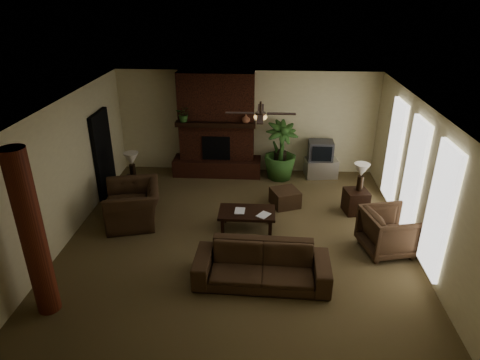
# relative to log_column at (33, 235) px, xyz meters

# --- Properties ---
(room_shell) EXTENTS (7.00, 7.00, 7.00)m
(room_shell) POSITION_rel_log_column_xyz_m (2.95, 2.40, 0.00)
(room_shell) COLOR brown
(room_shell) RESTS_ON ground
(fireplace) EXTENTS (2.40, 0.70, 2.80)m
(fireplace) POSITION_rel_log_column_xyz_m (2.15, 5.62, -0.24)
(fireplace) COLOR #451F12
(fireplace) RESTS_ON ground
(windows) EXTENTS (0.08, 3.65, 2.35)m
(windows) POSITION_rel_log_column_xyz_m (6.40, 2.60, -0.05)
(windows) COLOR white
(windows) RESTS_ON ground
(log_column) EXTENTS (0.36, 0.36, 2.80)m
(log_column) POSITION_rel_log_column_xyz_m (0.00, 0.00, 0.00)
(log_column) COLOR maroon
(log_column) RESTS_ON ground
(doorway) EXTENTS (0.10, 1.00, 2.10)m
(doorway) POSITION_rel_log_column_xyz_m (-0.49, 4.20, -0.35)
(doorway) COLOR black
(doorway) RESTS_ON ground
(ceiling_fan) EXTENTS (1.35, 1.35, 0.37)m
(ceiling_fan) POSITION_rel_log_column_xyz_m (3.35, 2.70, 1.13)
(ceiling_fan) COLOR black
(ceiling_fan) RESTS_ON ceiling
(sofa) EXTENTS (2.39, 0.77, 0.93)m
(sofa) POSITION_rel_log_column_xyz_m (3.45, 0.91, -0.94)
(sofa) COLOR #3E2A1A
(sofa) RESTS_ON ground
(armchair_left) EXTENTS (1.17, 1.49, 1.15)m
(armchair_left) POSITION_rel_log_column_xyz_m (0.59, 2.84, -0.83)
(armchair_left) COLOR #3E2A1A
(armchair_left) RESTS_ON ground
(armchair_right) EXTENTS (1.07, 1.12, 0.97)m
(armchair_right) POSITION_rel_log_column_xyz_m (5.91, 2.01, -0.92)
(armchair_right) COLOR #3E2A1A
(armchair_right) RESTS_ON ground
(coffee_table) EXTENTS (1.20, 0.70, 0.43)m
(coffee_table) POSITION_rel_log_column_xyz_m (3.11, 2.66, -1.03)
(coffee_table) COLOR black
(coffee_table) RESTS_ON ground
(ottoman) EXTENTS (0.78, 0.78, 0.40)m
(ottoman) POSITION_rel_log_column_xyz_m (3.97, 3.80, -1.20)
(ottoman) COLOR #3E2A1A
(ottoman) RESTS_ON ground
(tv_stand) EXTENTS (0.91, 0.61, 0.50)m
(tv_stand) POSITION_rel_log_column_xyz_m (5.01, 5.55, -1.15)
(tv_stand) COLOR #BBBBBD
(tv_stand) RESTS_ON ground
(tv) EXTENTS (0.66, 0.54, 0.52)m
(tv) POSITION_rel_log_column_xyz_m (4.96, 5.54, -0.64)
(tv) COLOR #3C3C3F
(tv) RESTS_ON tv_stand
(floor_vase) EXTENTS (0.34, 0.34, 0.77)m
(floor_vase) POSITION_rel_log_column_xyz_m (3.88, 5.55, -0.97)
(floor_vase) COLOR black
(floor_vase) RESTS_ON ground
(floor_plant) EXTENTS (1.42, 1.79, 0.88)m
(floor_plant) POSITION_rel_log_column_xyz_m (3.88, 5.38, -0.96)
(floor_plant) COLOR #2F5622
(floor_plant) RESTS_ON ground
(side_table_left) EXTENTS (0.57, 0.57, 0.55)m
(side_table_left) POSITION_rel_log_column_xyz_m (0.28, 3.90, -1.12)
(side_table_left) COLOR black
(side_table_left) RESTS_ON ground
(lamp_left) EXTENTS (0.36, 0.36, 0.65)m
(lamp_left) POSITION_rel_log_column_xyz_m (0.28, 3.95, -0.40)
(lamp_left) COLOR black
(lamp_left) RESTS_ON side_table_left
(side_table_right) EXTENTS (0.58, 0.58, 0.55)m
(side_table_right) POSITION_rel_log_column_xyz_m (5.58, 3.57, -1.12)
(side_table_right) COLOR black
(side_table_right) RESTS_ON ground
(lamp_right) EXTENTS (0.39, 0.39, 0.65)m
(lamp_right) POSITION_rel_log_column_xyz_m (5.63, 3.60, -0.40)
(lamp_right) COLOR black
(lamp_right) RESTS_ON side_table_right
(mantel_plant) EXTENTS (0.41, 0.45, 0.33)m
(mantel_plant) POSITION_rel_log_column_xyz_m (1.33, 5.34, 0.32)
(mantel_plant) COLOR #2F5622
(mantel_plant) RESTS_ON fireplace
(mantel_vase) EXTENTS (0.28, 0.29, 0.22)m
(mantel_vase) POSITION_rel_log_column_xyz_m (2.95, 5.35, 0.27)
(mantel_vase) COLOR brown
(mantel_vase) RESTS_ON fireplace
(book_a) EXTENTS (0.22, 0.03, 0.29)m
(book_a) POSITION_rel_log_column_xyz_m (2.85, 2.65, -0.83)
(book_a) COLOR #999999
(book_a) RESTS_ON coffee_table
(book_b) EXTENTS (0.19, 0.14, 0.29)m
(book_b) POSITION_rel_log_column_xyz_m (3.37, 2.56, -0.82)
(book_b) COLOR #999999
(book_b) RESTS_ON coffee_table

